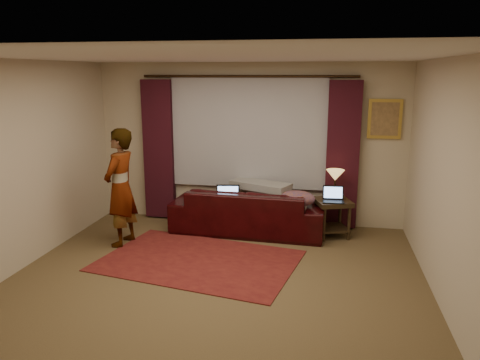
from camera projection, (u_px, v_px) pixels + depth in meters
name	position (u px, v px, depth m)	size (l,w,h in m)	color
floor	(213.00, 285.00, 5.50)	(5.00, 5.00, 0.01)	brown
ceiling	(210.00, 57.00, 4.91)	(5.00, 5.00, 0.02)	silver
wall_back	(249.00, 144.00, 7.60)	(5.00, 0.02, 2.60)	beige
wall_front	(111.00, 267.00, 2.81)	(5.00, 0.02, 2.60)	beige
wall_left	(11.00, 169.00, 5.65)	(0.02, 5.00, 2.60)	beige
wall_right	(450.00, 187.00, 4.76)	(0.02, 5.00, 2.60)	beige
sheer_curtain	(248.00, 132.00, 7.50)	(2.50, 0.05, 1.80)	#A5A5AD
drape_left	(159.00, 150.00, 7.79)	(0.50, 0.14, 2.30)	#330E17
drape_right	(343.00, 156.00, 7.25)	(0.50, 0.14, 2.30)	#330E17
curtain_rod	(248.00, 76.00, 7.25)	(0.04, 0.04, 3.40)	black
picture_frame	(385.00, 119.00, 7.09)	(0.50, 0.04, 0.60)	gold
sofa	(249.00, 202.00, 7.25)	(2.35, 1.02, 0.95)	black
throw_blanket	(261.00, 169.00, 7.29)	(0.94, 0.38, 0.11)	gray
clothing_pile	(297.00, 199.00, 6.98)	(0.55, 0.42, 0.23)	brown
laptop_sofa	(228.00, 196.00, 7.12)	(0.36, 0.39, 0.26)	black
area_rug	(199.00, 260.00, 6.19)	(2.52, 1.68, 0.01)	maroon
end_table	(332.00, 218.00, 7.07)	(0.50, 0.50, 0.57)	black
tiffany_lamp	(335.00, 184.00, 7.07)	(0.27, 0.27, 0.44)	olive
laptop_table	(334.00, 195.00, 6.87)	(0.31, 0.33, 0.22)	black
person	(120.00, 188.00, 6.63)	(0.50, 0.50, 1.69)	gray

